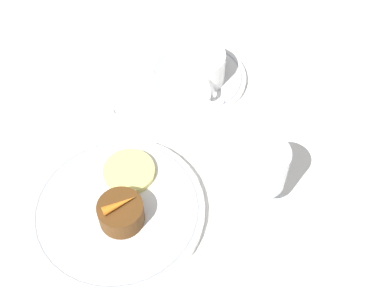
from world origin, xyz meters
The scene contains 10 objects.
ground_plane centered at (0.00, 0.00, 0.00)m, with size 3.00×3.00×0.00m, color white.
dinner_plate centered at (0.01, -0.04, 0.01)m, with size 0.24×0.24×0.01m.
saucer centered at (-0.21, 0.12, 0.01)m, with size 0.16×0.16×0.01m.
coffee_cup centered at (-0.21, 0.12, 0.04)m, with size 0.11×0.08×0.05m.
spoon centered at (-0.16, 0.11, 0.01)m, with size 0.05×0.10×0.00m.
wine_glass centered at (0.03, 0.15, 0.08)m, with size 0.06×0.06×0.12m.
fork centered at (-0.17, -0.05, 0.00)m, with size 0.06×0.19×0.01m.
dessert_cake centered at (0.03, -0.04, 0.03)m, with size 0.06×0.06×0.04m.
carrot_garnish centered at (0.03, -0.04, 0.06)m, with size 0.02×0.05×0.01m.
pineapple_slice centered at (-0.04, -0.02, 0.02)m, with size 0.07×0.07×0.01m.
Camera 1 is at (0.38, -0.02, 0.67)m, focal length 50.00 mm.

